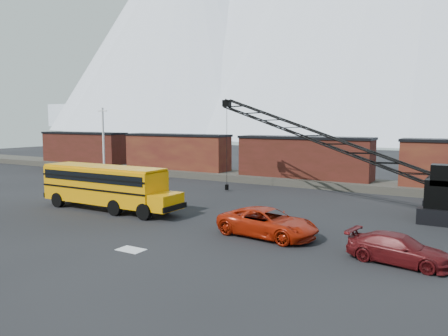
% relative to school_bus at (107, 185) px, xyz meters
% --- Properties ---
extents(ground, '(160.00, 160.00, 0.00)m').
position_rel_school_bus_xyz_m(ground, '(7.79, -2.57, -1.79)').
color(ground, black).
rests_on(ground, ground).
extents(gravel_berm, '(120.00, 5.00, 0.70)m').
position_rel_school_bus_xyz_m(gravel_berm, '(7.79, 19.43, -1.44)').
color(gravel_berm, '#47433A').
rests_on(gravel_berm, ground).
extents(boxcar_west_far, '(13.70, 3.10, 4.17)m').
position_rel_school_bus_xyz_m(boxcar_west_far, '(-24.21, 19.43, 0.97)').
color(boxcar_west_far, '#4B1A15').
rests_on(boxcar_west_far, gravel_berm).
extents(boxcar_west_near, '(13.70, 3.10, 4.17)m').
position_rel_school_bus_xyz_m(boxcar_west_near, '(-8.21, 19.43, 0.97)').
color(boxcar_west_near, '#441413').
rests_on(boxcar_west_near, gravel_berm).
extents(boxcar_mid, '(13.70, 3.10, 4.17)m').
position_rel_school_bus_xyz_m(boxcar_mid, '(7.79, 19.43, 0.97)').
color(boxcar_mid, '#4B1A15').
rests_on(boxcar_mid, gravel_berm).
extents(utility_pole, '(1.40, 0.24, 8.00)m').
position_rel_school_bus_xyz_m(utility_pole, '(-16.21, 15.43, 2.36)').
color(utility_pole, silver).
rests_on(utility_pole, ground).
extents(snow_patch, '(1.40, 0.90, 0.02)m').
position_rel_school_bus_xyz_m(snow_patch, '(8.29, -6.57, -1.78)').
color(snow_patch, silver).
rests_on(snow_patch, ground).
extents(school_bus, '(11.65, 2.65, 3.19)m').
position_rel_school_bus_xyz_m(school_bus, '(0.00, 0.00, 0.00)').
color(school_bus, orange).
rests_on(school_bus, ground).
extents(red_pickup, '(6.00, 3.30, 1.59)m').
position_rel_school_bus_xyz_m(red_pickup, '(13.14, -0.79, -1.00)').
color(red_pickup, '#A71D08').
rests_on(red_pickup, ground).
extents(maroon_suv, '(4.82, 2.49, 1.34)m').
position_rel_school_bus_xyz_m(maroon_suv, '(20.20, -1.93, -1.13)').
color(maroon_suv, '#510E11').
rests_on(maroon_suv, ground).
extents(crawler_crane, '(22.72, 5.67, 8.51)m').
position_rel_school_bus_xyz_m(crawler_crane, '(12.93, 10.22, 3.14)').
color(crawler_crane, black).
rests_on(crawler_crane, ground).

